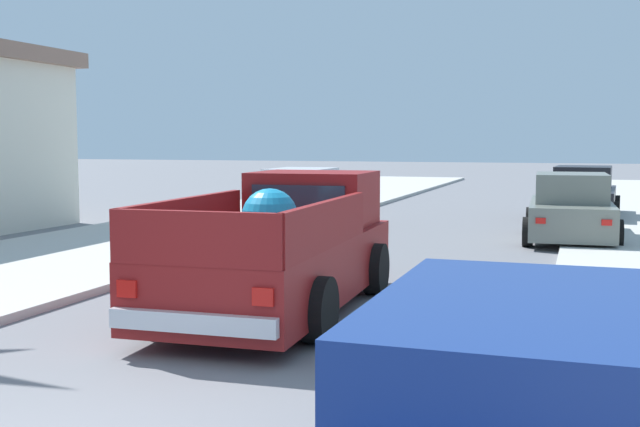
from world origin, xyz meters
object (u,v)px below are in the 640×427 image
at_px(pickup_truck, 284,251).
at_px(car_left_mid, 571,210).
at_px(car_right_mid, 583,195).
at_px(car_left_far, 302,199).

distance_m(pickup_truck, car_left_mid, 9.50).
xyz_separation_m(pickup_truck, car_right_mid, (3.76, 14.09, -0.08)).
bearing_deg(car_right_mid, car_left_mid, -92.55).
relative_size(car_left_mid, car_left_far, 1.00).
distance_m(car_left_mid, car_left_far, 6.99).
bearing_deg(car_left_far, pickup_truck, -71.29).
xyz_separation_m(car_left_mid, car_right_mid, (0.23, 5.27, 0.00)).
relative_size(car_right_mid, car_left_far, 1.00).
height_order(car_left_mid, car_right_mid, same).
bearing_deg(car_left_mid, car_left_far, 170.65).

